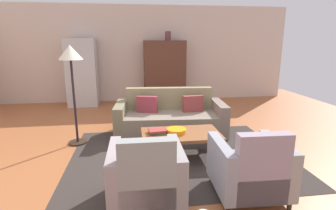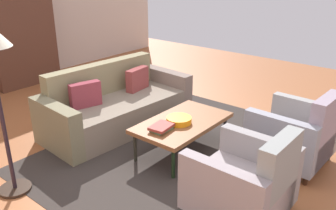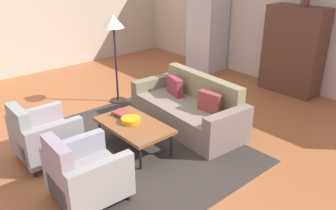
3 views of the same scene
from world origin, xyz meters
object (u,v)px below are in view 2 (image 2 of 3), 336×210
object	(u,v)px
armchair_left	(247,184)
cabinet	(20,36)
fruit_bowl	(179,120)
book_stack	(161,128)
couch	(115,106)
coffee_table	(182,123)
armchair_right	(297,136)

from	to	relation	value
armchair_left	cabinet	world-z (taller)	cabinet
fruit_bowl	cabinet	xyz separation A→B (m)	(0.32, 3.93, 0.46)
armchair_left	cabinet	distance (m)	5.20
armchair_left	book_stack	distance (m)	1.23
couch	fruit_bowl	bearing A→B (deg)	90.57
coffee_table	armchair_right	size ratio (longest dim) A/B	1.36
armchair_right	book_stack	xyz separation A→B (m)	(-0.95, 1.20, 0.10)
coffee_table	armchair_left	size ratio (longest dim) A/B	1.36
armchair_right	cabinet	xyz separation A→B (m)	(-0.35, 5.10, 0.56)
coffee_table	cabinet	distance (m)	3.97
couch	cabinet	bearing A→B (deg)	-90.78
coffee_table	fruit_bowl	world-z (taller)	fruit_bowl
armchair_right	cabinet	size ratio (longest dim) A/B	0.49
book_stack	cabinet	world-z (taller)	cabinet
couch	armchair_left	size ratio (longest dim) A/B	2.46
fruit_bowl	book_stack	xyz separation A→B (m)	(-0.28, 0.03, -0.00)
armchair_right	fruit_bowl	bearing A→B (deg)	122.10
fruit_bowl	cabinet	size ratio (longest dim) A/B	0.16
armchair_left	cabinet	size ratio (longest dim) A/B	0.49
armchair_right	book_stack	bearing A→B (deg)	130.80
cabinet	couch	bearing A→B (deg)	-95.02
armchair_left	armchair_right	xyz separation A→B (m)	(1.20, 0.00, 0.00)
coffee_table	armchair_left	distance (m)	1.31
book_stack	armchair_left	bearing A→B (deg)	-101.70
armchair_left	armchair_right	size ratio (longest dim) A/B	1.00
couch	armchair_left	world-z (taller)	armchair_left
coffee_table	armchair_right	bearing A→B (deg)	-62.88
book_stack	armchair_right	bearing A→B (deg)	-51.53
book_stack	fruit_bowl	bearing A→B (deg)	-6.01
armchair_right	cabinet	distance (m)	5.14
couch	armchair_left	bearing A→B (deg)	79.76
fruit_bowl	cabinet	distance (m)	3.97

